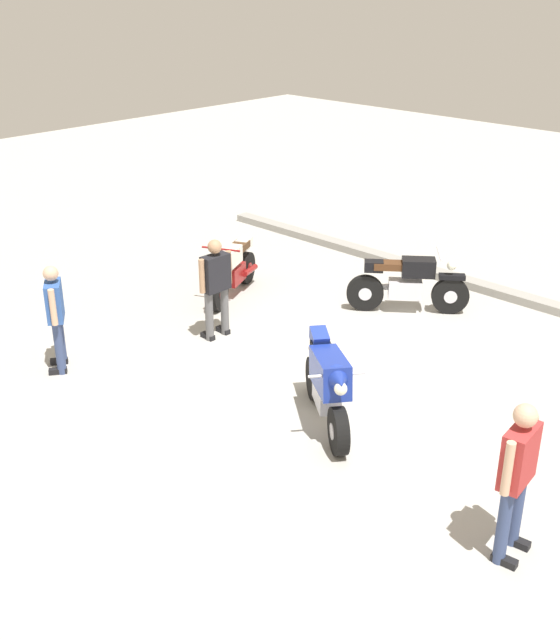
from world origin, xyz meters
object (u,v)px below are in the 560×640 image
motorcycle_black_cruiser (407,283)px  motorcycle_blue_sportbike (328,383)px  person_in_blue_shirt (56,312)px  motorcycle_cream_vintage (233,270)px  person_in_black_shirt (216,283)px  person_in_red_shirt (517,471)px

motorcycle_black_cruiser → motorcycle_blue_sportbike: bearing=-108.2°
motorcycle_blue_sportbike → motorcycle_black_cruiser: motorcycle_blue_sportbike is taller
motorcycle_blue_sportbike → motorcycle_black_cruiser: (-1.38, 3.70, -0.07)m
motorcycle_black_cruiser → person_in_blue_shirt: bearing=-153.7°
motorcycle_black_cruiser → motorcycle_cream_vintage: 3.12m
person_in_black_shirt → motorcycle_cream_vintage: bearing=-49.7°
motorcycle_black_cruiser → person_in_red_shirt: 6.10m
motorcycle_blue_sportbike → person_in_blue_shirt: person_in_blue_shirt is taller
motorcycle_black_cruiser → person_in_black_shirt: 3.37m
person_in_black_shirt → motorcycle_blue_sportbike: bearing=167.1°
motorcycle_black_cruiser → person_in_red_shirt: person_in_red_shirt is taller
person_in_red_shirt → motorcycle_blue_sportbike: bearing=161.6°
motorcycle_cream_vintage → person_in_black_shirt: (1.09, -1.36, 0.44)m
person_in_blue_shirt → motorcycle_cream_vintage: bearing=-141.9°
person_in_red_shirt → person_in_blue_shirt: person_in_red_shirt is taller
person_in_black_shirt → person_in_blue_shirt: 2.48m
motorcycle_black_cruiser → person_in_black_shirt: bearing=-157.3°
person_in_black_shirt → person_in_red_shirt: size_ratio=0.95×
person_in_red_shirt → person_in_blue_shirt: (-6.75, -0.95, -0.09)m
person_in_black_shirt → person_in_blue_shirt: bearing=71.3°
motorcycle_blue_sportbike → motorcycle_cream_vintage: (-4.07, 2.13, -0.11)m
person_in_black_shirt → person_in_red_shirt: bearing=168.4°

